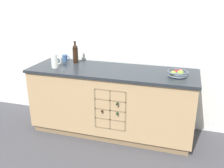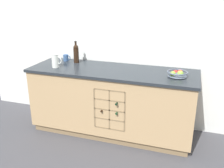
# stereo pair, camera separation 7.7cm
# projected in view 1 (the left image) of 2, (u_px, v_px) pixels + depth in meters

# --- Properties ---
(ground_plane) EXTENTS (14.00, 14.00, 0.00)m
(ground_plane) POSITION_uv_depth(u_px,v_px,m) (112.00, 130.00, 3.59)
(ground_plane) COLOR #424247
(back_wall) EXTENTS (4.58, 0.06, 2.55)m
(back_wall) POSITION_uv_depth(u_px,v_px,m) (120.00, 37.00, 3.53)
(back_wall) COLOR silver
(back_wall) RESTS_ON ground_plane
(kitchen_island) EXTENTS (2.22, 0.75, 0.91)m
(kitchen_island) POSITION_uv_depth(u_px,v_px,m) (112.00, 101.00, 3.43)
(kitchen_island) COLOR olive
(kitchen_island) RESTS_ON ground_plane
(fruit_bowl) EXTENTS (0.25, 0.25, 0.08)m
(fruit_bowl) POSITION_uv_depth(u_px,v_px,m) (178.00, 73.00, 3.00)
(fruit_bowl) COLOR #4C5666
(fruit_bowl) RESTS_ON kitchen_island
(white_pitcher) EXTENTS (0.15, 0.10, 0.18)m
(white_pitcher) POSITION_uv_depth(u_px,v_px,m) (55.00, 61.00, 3.33)
(white_pitcher) COLOR silver
(white_pitcher) RESTS_ON kitchen_island
(ceramic_mug) EXTENTS (0.11, 0.08, 0.10)m
(ceramic_mug) POSITION_uv_depth(u_px,v_px,m) (65.00, 58.00, 3.68)
(ceramic_mug) COLOR #385684
(ceramic_mug) RESTS_ON kitchen_island
(standing_wine_bottle) EXTENTS (0.08, 0.08, 0.31)m
(standing_wine_bottle) POSITION_uv_depth(u_px,v_px,m) (75.00, 53.00, 3.56)
(standing_wine_bottle) COLOR black
(standing_wine_bottle) RESTS_ON kitchen_island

